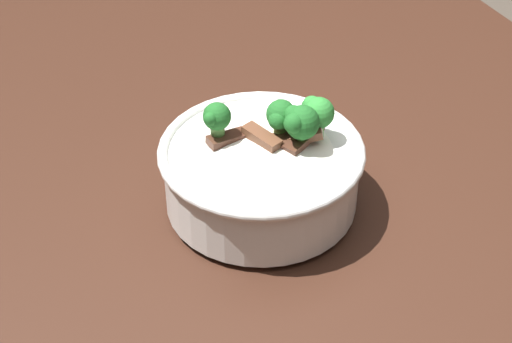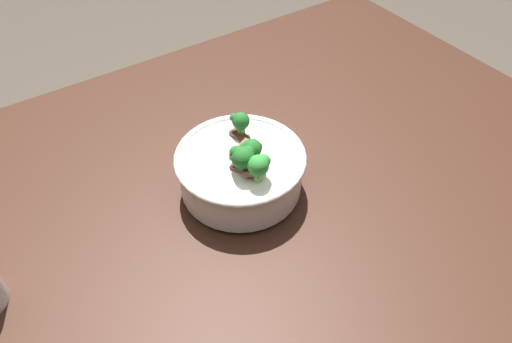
# 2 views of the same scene
# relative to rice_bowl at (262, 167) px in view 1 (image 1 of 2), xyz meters

# --- Properties ---
(dining_table) EXTENTS (1.59, 1.05, 0.77)m
(dining_table) POSITION_rel_rice_bowl_xyz_m (-0.07, -0.03, -0.15)
(dining_table) COLOR #381E14
(dining_table) RESTS_ON ground
(rice_bowl) EXTENTS (0.23, 0.23, 0.14)m
(rice_bowl) POSITION_rel_rice_bowl_xyz_m (0.00, 0.00, 0.00)
(rice_bowl) COLOR white
(rice_bowl) RESTS_ON dining_table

